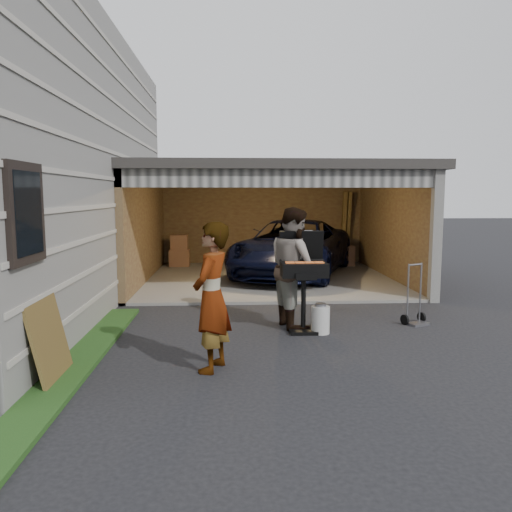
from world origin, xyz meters
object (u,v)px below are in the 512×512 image
at_px(man, 294,267).
at_px(plywood_panel, 49,340).
at_px(propane_tank, 320,320).
at_px(minivan, 293,250).
at_px(woman, 212,297).
at_px(bbq_grill, 303,273).
at_px(hand_truck, 415,312).

distance_m(man, plywood_panel, 4.03).
xyz_separation_m(man, propane_tank, (0.36, -0.51, -0.78)).
height_order(propane_tank, plywood_panel, plywood_panel).
xyz_separation_m(minivan, propane_tank, (-0.26, -5.52, -0.52)).
relative_size(woman, plywood_panel, 1.83).
height_order(woman, bbq_grill, woman).
height_order(man, hand_truck, man).
height_order(minivan, hand_truck, minivan).
distance_m(minivan, hand_truck, 5.27).
relative_size(woman, hand_truck, 1.79).
xyz_separation_m(plywood_panel, hand_truck, (5.29, 2.38, -0.30)).
distance_m(plywood_panel, hand_truck, 5.80).
bearing_deg(bbq_grill, propane_tank, -27.33).
bearing_deg(propane_tank, minivan, 87.30).
distance_m(bbq_grill, plywood_panel, 3.90).
relative_size(propane_tank, hand_truck, 0.42).
xyz_separation_m(bbq_grill, plywood_panel, (-3.30, -2.02, -0.45)).
bearing_deg(woman, plywood_panel, -62.42).
relative_size(bbq_grill, hand_truck, 1.55).
height_order(minivan, bbq_grill, bbq_grill).
xyz_separation_m(woman, man, (1.30, 2.10, 0.07)).
bearing_deg(man, minivan, -20.68).
relative_size(woman, man, 0.93).
bearing_deg(propane_tank, man, 125.38).
distance_m(woman, propane_tank, 2.41).
distance_m(propane_tank, hand_truck, 1.79).
xyz_separation_m(propane_tank, plywood_panel, (-3.56, -1.89, 0.28)).
bearing_deg(plywood_panel, man, 36.82).
height_order(propane_tank, hand_truck, hand_truck).
height_order(minivan, woman, woman).
xyz_separation_m(minivan, plywood_panel, (-3.82, -7.41, -0.23)).
bearing_deg(minivan, bbq_grill, -74.62).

